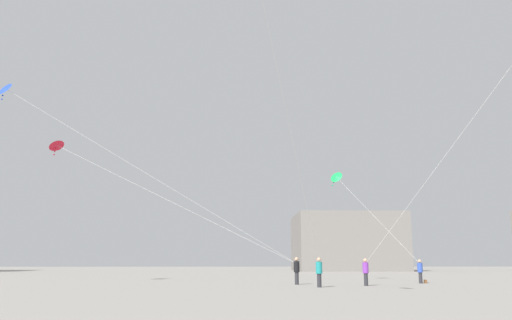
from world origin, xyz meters
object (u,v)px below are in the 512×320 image
Objects in this scene: kite_crimson_diamond at (59,147)px; handbag_beside_flyer at (425,281)px; building_centre_hall at (346,243)px; kite_emerald_diamond at (337,178)px; person_in_blue at (420,270)px; person_in_purple at (366,271)px; person_in_black at (297,270)px; person_in_teal at (319,271)px; kite_cobalt_diamond at (10,92)px.

kite_crimson_diamond reaches higher than handbag_beside_flyer.
kite_crimson_diamond is 56.27m from building_centre_hall.
kite_crimson_diamond is 2.52× the size of kite_emerald_diamond.
handbag_beside_flyer is at bearing -96.18° from building_centre_hall.
person_in_purple is (-4.54, -3.43, 0.02)m from person_in_blue.
handbag_beside_flyer is at bearing -37.91° from kite_emerald_diamond.
person_in_black is 3.70m from person_in_teal.
building_centre_hall is (10.25, 44.91, -3.30)m from kite_emerald_diamond.
kite_emerald_diamond is at bearing -102.86° from building_centre_hall.
building_centre_hall reaches higher than person_in_blue.
person_in_teal is 11.77m from kite_emerald_diamond.
person_in_purple is at bearing -89.43° from kite_emerald_diamond.
person_in_black is at bearing -125.01° from kite_emerald_diamond.
kite_emerald_diamond is (-0.07, 7.40, 6.84)m from person_in_purple.
kite_emerald_diamond is (-4.62, 3.97, 6.87)m from person_in_blue.
kite_crimson_diamond is (-17.37, 7.09, 8.59)m from person_in_teal.
kite_crimson_diamond is at bearing -123.13° from building_centre_hall.
person_in_blue is at bearing -4.46° from kite_crimson_diamond.
kite_emerald_diamond is (22.23, 6.47, -4.37)m from kite_cobalt_diamond.
person_in_teal is at bearing -153.02° from person_in_blue.
handbag_beside_flyer is at bearing 8.96° from person_in_blue.
kite_emerald_diamond reaches higher than handbag_beside_flyer.
person_in_purple reaches higher than person_in_blue.
person_in_black reaches higher than handbag_beside_flyer.
kite_cobalt_diamond is at bearing -174.54° from handbag_beside_flyer.
kite_cobalt_diamond is (-19.22, 2.64, 11.19)m from person_in_teal.
person_in_purple is 0.09× the size of kite_crimson_diamond.
person_in_teal is 22.40m from kite_cobalt_diamond.
person_in_black is 18.94m from kite_crimson_diamond.
building_centre_hall reaches higher than handbag_beside_flyer.
person_in_purple is at bearing -144.16° from handbag_beside_flyer.
handbag_beside_flyer is at bearing 95.77° from person_in_purple.
building_centre_hall is 49.25m from handbag_beside_flyer.
person_in_blue is at bearing 92.04° from person_in_black.
kite_cobalt_diamond reaches higher than kite_crimson_diamond.
kite_crimson_diamond is 5.48m from kite_cobalt_diamond.
kite_emerald_diamond reaches higher than person_in_purple.
kite_cobalt_diamond reaches higher than handbag_beside_flyer.
person_in_black reaches higher than person_in_teal.
kite_cobalt_diamond is (-18.38, -0.97, 11.17)m from person_in_black.
kite_crimson_diamond reaches higher than kite_emerald_diamond.
kite_emerald_diamond is at bearing 16.22° from kite_cobalt_diamond.
person_in_teal is at bearing -91.14° from person_in_purple.
kite_crimson_diamond is at bearing -42.37° from person_in_teal.
person_in_black is 0.24× the size of kite_emerald_diamond.
person_in_teal is 9.58m from handbag_beside_flyer.
handbag_beside_flyer is at bearing -4.18° from kite_crimson_diamond.
kite_emerald_diamond is (3.85, 5.50, 6.80)m from person_in_black.
kite_cobalt_diamond reaches higher than person_in_black.
building_centre_hall is (10.18, 52.31, 3.54)m from person_in_purple.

